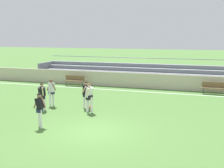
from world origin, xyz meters
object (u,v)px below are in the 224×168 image
(player_dark_wide_right, at_px, (86,92))
(player_white_overlapping, at_px, (51,90))
(player_white_dropping_back, at_px, (89,95))
(player_dark_deep_cover, at_px, (40,107))
(bleacher_stand, at_px, (164,75))
(soccer_ball, at_px, (90,107))
(player_dark_trailing_run, at_px, (42,94))
(bench_centre_sideline, at_px, (214,87))
(bench_far_left, at_px, (74,80))

(player_dark_wide_right, xyz_separation_m, player_white_overlapping, (-2.31, -0.07, 0.02))
(player_white_dropping_back, xyz_separation_m, player_dark_deep_cover, (-1.17, -3.27, -0.00))
(bleacher_stand, xyz_separation_m, soccer_ball, (-2.92, -9.92, -0.83))
(bleacher_stand, relative_size, player_dark_deep_cover, 14.19)
(soccer_ball, bearing_deg, player_white_overlapping, -176.67)
(player_dark_trailing_run, bearing_deg, bench_centre_sideline, 40.78)
(bleacher_stand, distance_m, player_dark_trailing_run, 12.38)
(bleacher_stand, bearing_deg, soccer_ball, -106.38)
(player_white_dropping_back, relative_size, player_white_overlapping, 0.99)
(bleacher_stand, relative_size, player_dark_trailing_run, 14.71)
(bench_centre_sideline, bearing_deg, soccer_ball, -135.13)
(player_dark_wide_right, relative_size, soccer_ball, 7.60)
(player_white_overlapping, relative_size, soccer_ball, 7.73)
(bench_far_left, xyz_separation_m, player_dark_deep_cover, (3.59, -11.16, 0.46))
(soccer_ball, bearing_deg, bench_far_left, 122.04)
(bleacher_stand, xyz_separation_m, player_white_dropping_back, (-2.59, -10.73, 0.06))
(player_white_overlapping, height_order, player_dark_trailing_run, player_white_overlapping)
(bleacher_stand, height_order, player_dark_trailing_run, bleacher_stand)
(player_white_overlapping, xyz_separation_m, player_dark_trailing_run, (-0.00, -1.07, -0.06))
(player_dark_wide_right, bearing_deg, player_white_dropping_back, -54.75)
(player_dark_wide_right, bearing_deg, bleacher_stand, 72.71)
(bleacher_stand, height_order, player_dark_wide_right, bleacher_stand)
(bleacher_stand, height_order, player_dark_deep_cover, bleacher_stand)
(player_dark_trailing_run, bearing_deg, player_white_dropping_back, 8.10)
(player_white_dropping_back, bearing_deg, bench_far_left, 121.10)
(bleacher_stand, relative_size, player_dark_wide_right, 14.26)
(bleacher_stand, xyz_separation_m, bench_centre_sideline, (4.19, -2.85, -0.40))
(player_dark_trailing_run, bearing_deg, bleacher_stand, 64.05)
(bench_far_left, relative_size, player_dark_deep_cover, 1.07)
(bench_far_left, xyz_separation_m, player_dark_trailing_run, (1.93, -8.29, 0.41))
(bleacher_stand, distance_m, player_white_dropping_back, 11.04)
(player_dark_wide_right, relative_size, player_dark_trailing_run, 1.03)
(bench_centre_sideline, relative_size, player_white_dropping_back, 1.07)
(bench_centre_sideline, bearing_deg, bleacher_stand, 145.81)
(player_dark_wide_right, distance_m, soccer_ball, 0.91)
(player_dark_trailing_run, xyz_separation_m, player_dark_deep_cover, (1.66, -2.87, 0.04))
(bench_far_left, relative_size, soccer_ball, 8.18)
(bench_centre_sideline, xyz_separation_m, player_dark_trailing_run, (-9.61, -8.29, 0.41))
(player_dark_deep_cover, bearing_deg, player_dark_wide_right, 80.83)
(player_white_dropping_back, distance_m, soccer_ball, 1.25)
(bleacher_stand, bearing_deg, player_dark_trailing_run, -115.95)
(bench_far_left, relative_size, player_dark_wide_right, 1.08)
(player_white_overlapping, height_order, player_dark_deep_cover, player_white_overlapping)
(player_dark_wide_right, distance_m, player_dark_trailing_run, 2.57)
(bench_far_left, xyz_separation_m, player_white_overlapping, (1.93, -7.22, 0.47))
(bench_far_left, bearing_deg, bleacher_stand, 21.18)
(bleacher_stand, distance_m, bench_centre_sideline, 5.08)
(bench_centre_sideline, distance_m, player_white_overlapping, 12.03)
(bench_far_left, bearing_deg, player_dark_wide_right, -59.36)
(player_dark_trailing_run, relative_size, soccer_ball, 7.37)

